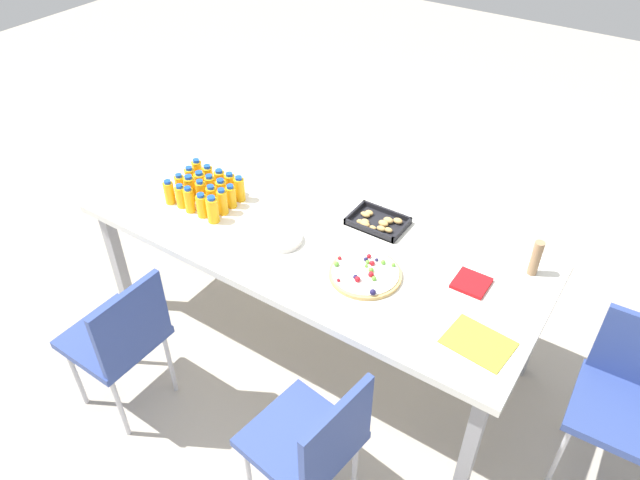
{
  "coord_description": "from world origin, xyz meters",
  "views": [
    {
      "loc": [
        1.32,
        -1.91,
        2.56
      ],
      "look_at": [
        0.08,
        -0.05,
        0.77
      ],
      "focal_mm": 33.32,
      "sensor_mm": 36.0,
      "label": 1
    }
  ],
  "objects_px": {
    "juice_bottle_1": "(181,196)",
    "juice_bottle_6": "(190,188)",
    "juice_bottle_8": "(212,198)",
    "juice_bottle_14": "(231,197)",
    "juice_bottle_17": "(220,181)",
    "juice_bottle_19": "(240,189)",
    "juice_bottle_13": "(221,191)",
    "chair_near_right": "(313,442)",
    "fruit_pizza": "(365,274)",
    "juice_bottle_7": "(201,193)",
    "juice_bottle_10": "(190,179)",
    "juice_bottle_11": "(200,183)",
    "chair_near_left": "(121,336)",
    "juice_bottle_15": "(198,172)",
    "cardboard_tube": "(536,258)",
    "juice_bottle_3": "(202,206)",
    "napkin_stack": "(471,283)",
    "party_table": "(312,242)",
    "snack_tray": "(378,222)",
    "juice_bottle_16": "(208,177)",
    "chair_end": "(629,394)",
    "juice_bottle_2": "(189,200)",
    "juice_bottle_9": "(222,202)",
    "juice_bottle_12": "(210,187)",
    "juice_bottle_0": "(169,192)",
    "plate_stack": "(283,239)",
    "juice_bottle_4": "(213,210)",
    "juice_bottle_5": "(180,186)",
    "juice_bottle_18": "(230,185)",
    "paper_folder": "(478,343)"
  },
  "relations": [
    {
      "from": "juice_bottle_0",
      "to": "snack_tray",
      "type": "relative_size",
      "value": 0.48
    },
    {
      "from": "juice_bottle_14",
      "to": "juice_bottle_16",
      "type": "bearing_deg",
      "value": 162.09
    },
    {
      "from": "juice_bottle_8",
      "to": "juice_bottle_14",
      "type": "height_order",
      "value": "juice_bottle_8"
    },
    {
      "from": "juice_bottle_4",
      "to": "juice_bottle_13",
      "type": "xyz_separation_m",
      "value": [
        -0.08,
        0.16,
        -0.01
      ]
    },
    {
      "from": "juice_bottle_8",
      "to": "juice_bottle_18",
      "type": "relative_size",
      "value": 1.02
    },
    {
      "from": "napkin_stack",
      "to": "juice_bottle_12",
      "type": "bearing_deg",
      "value": -174.8
    },
    {
      "from": "juice_bottle_1",
      "to": "juice_bottle_6",
      "type": "height_order",
      "value": "juice_bottle_6"
    },
    {
      "from": "paper_folder",
      "to": "juice_bottle_2",
      "type": "bearing_deg",
      "value": 178.97
    },
    {
      "from": "juice_bottle_2",
      "to": "snack_tray",
      "type": "xyz_separation_m",
      "value": [
        0.87,
        0.44,
        -0.05
      ]
    },
    {
      "from": "fruit_pizza",
      "to": "juice_bottle_13",
      "type": "bearing_deg",
      "value": 174.62
    },
    {
      "from": "juice_bottle_16",
      "to": "fruit_pizza",
      "type": "distance_m",
      "value": 1.09
    },
    {
      "from": "juice_bottle_15",
      "to": "cardboard_tube",
      "type": "height_order",
      "value": "cardboard_tube"
    },
    {
      "from": "juice_bottle_11",
      "to": "juice_bottle_12",
      "type": "relative_size",
      "value": 0.94
    },
    {
      "from": "chair_near_right",
      "to": "cardboard_tube",
      "type": "height_order",
      "value": "cardboard_tube"
    },
    {
      "from": "juice_bottle_7",
      "to": "juice_bottle_17",
      "type": "distance_m",
      "value": 0.14
    },
    {
      "from": "juice_bottle_7",
      "to": "juice_bottle_10",
      "type": "bearing_deg",
      "value": 153.35
    },
    {
      "from": "napkin_stack",
      "to": "party_table",
      "type": "bearing_deg",
      "value": -173.98
    },
    {
      "from": "juice_bottle_6",
      "to": "juice_bottle_15",
      "type": "xyz_separation_m",
      "value": [
        -0.08,
        0.14,
        0.0
      ]
    },
    {
      "from": "juice_bottle_6",
      "to": "party_table",
      "type": "bearing_deg",
      "value": 9.47
    },
    {
      "from": "chair_near_right",
      "to": "juice_bottle_1",
      "type": "relative_size",
      "value": 6.26
    },
    {
      "from": "juice_bottle_11",
      "to": "napkin_stack",
      "type": "xyz_separation_m",
      "value": [
        1.5,
        0.13,
        -0.05
      ]
    },
    {
      "from": "juice_bottle_2",
      "to": "juice_bottle_12",
      "type": "distance_m",
      "value": 0.15
    },
    {
      "from": "chair_end",
      "to": "juice_bottle_4",
      "type": "relative_size",
      "value": 5.55
    },
    {
      "from": "plate_stack",
      "to": "napkin_stack",
      "type": "height_order",
      "value": "plate_stack"
    },
    {
      "from": "chair_end",
      "to": "snack_tray",
      "type": "height_order",
      "value": "chair_end"
    },
    {
      "from": "fruit_pizza",
      "to": "cardboard_tube",
      "type": "relative_size",
      "value": 1.86
    },
    {
      "from": "juice_bottle_1",
      "to": "juice_bottle_10",
      "type": "bearing_deg",
      "value": 116.32
    },
    {
      "from": "juice_bottle_3",
      "to": "snack_tray",
      "type": "distance_m",
      "value": 0.9
    },
    {
      "from": "juice_bottle_10",
      "to": "juice_bottle_19",
      "type": "height_order",
      "value": "juice_bottle_19"
    },
    {
      "from": "juice_bottle_10",
      "to": "juice_bottle_12",
      "type": "distance_m",
      "value": 0.15
    },
    {
      "from": "party_table",
      "to": "snack_tray",
      "type": "relative_size",
      "value": 8.1
    },
    {
      "from": "napkin_stack",
      "to": "chair_end",
      "type": "bearing_deg",
      "value": 0.14
    },
    {
      "from": "chair_near_right",
      "to": "juice_bottle_7",
      "type": "distance_m",
      "value": 1.43
    },
    {
      "from": "plate_stack",
      "to": "juice_bottle_6",
      "type": "bearing_deg",
      "value": 178.27
    },
    {
      "from": "juice_bottle_3",
      "to": "fruit_pizza",
      "type": "relative_size",
      "value": 0.4
    },
    {
      "from": "juice_bottle_3",
      "to": "juice_bottle_17",
      "type": "relative_size",
      "value": 0.98
    },
    {
      "from": "juice_bottle_18",
      "to": "juice_bottle_9",
      "type": "bearing_deg",
      "value": -63.01
    },
    {
      "from": "juice_bottle_10",
      "to": "juice_bottle_3",
      "type": "bearing_deg",
      "value": -34.12
    },
    {
      "from": "juice_bottle_8",
      "to": "juice_bottle_9",
      "type": "distance_m",
      "value": 0.08
    },
    {
      "from": "juice_bottle_14",
      "to": "cardboard_tube",
      "type": "relative_size",
      "value": 0.74
    },
    {
      "from": "chair_near_right",
      "to": "fruit_pizza",
      "type": "bearing_deg",
      "value": 22.94
    },
    {
      "from": "juice_bottle_10",
      "to": "fruit_pizza",
      "type": "relative_size",
      "value": 0.41
    },
    {
      "from": "juice_bottle_11",
      "to": "chair_near_left",
      "type": "bearing_deg",
      "value": -75.18
    },
    {
      "from": "juice_bottle_13",
      "to": "juice_bottle_19",
      "type": "distance_m",
      "value": 0.1
    },
    {
      "from": "chair_near_right",
      "to": "juice_bottle_16",
      "type": "distance_m",
      "value": 1.56
    },
    {
      "from": "juice_bottle_17",
      "to": "juice_bottle_19",
      "type": "distance_m",
      "value": 0.14
    },
    {
      "from": "juice_bottle_0",
      "to": "chair_end",
      "type": "bearing_deg",
      "value": 7.02
    },
    {
      "from": "party_table",
      "to": "juice_bottle_17",
      "type": "bearing_deg",
      "value": 177.26
    },
    {
      "from": "paper_folder",
      "to": "juice_bottle_9",
      "type": "bearing_deg",
      "value": 175.66
    },
    {
      "from": "juice_bottle_5",
      "to": "juice_bottle_0",
      "type": "bearing_deg",
      "value": -89.79
    }
  ]
}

